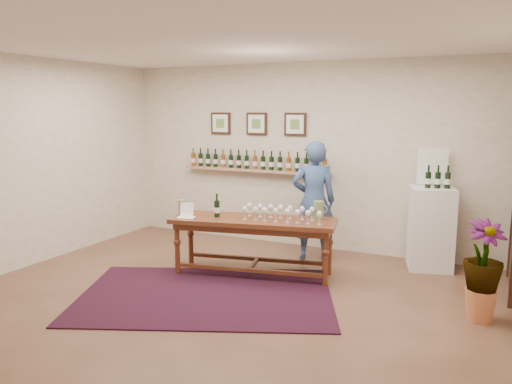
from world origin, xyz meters
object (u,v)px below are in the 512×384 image
at_px(potted_plant, 483,271).
at_px(person, 314,201).
at_px(tasting_table, 253,227).
at_px(display_pedestal, 431,228).

height_order(potted_plant, person, person).
relative_size(tasting_table, display_pedestal, 1.99).
xyz_separation_m(display_pedestal, potted_plant, (0.68, -1.55, -0.03)).
relative_size(display_pedestal, potted_plant, 1.23).
distance_m(potted_plant, person, 2.57).
relative_size(potted_plant, person, 0.53).
height_order(tasting_table, person, person).
bearing_deg(person, potted_plant, 127.68).
bearing_deg(tasting_table, display_pedestal, 20.35).
distance_m(display_pedestal, potted_plant, 1.69).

